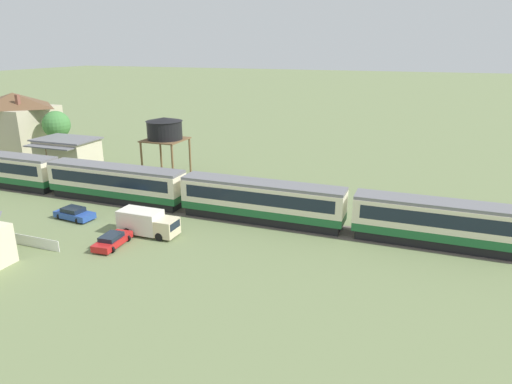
{
  "coord_description": "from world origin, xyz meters",
  "views": [
    {
      "loc": [
        -9.73,
        -40.9,
        17.66
      ],
      "look_at": [
        -26.6,
        3.72,
        2.23
      ],
      "focal_mm": 32.0,
      "sensor_mm": 36.0,
      "label": 1
    }
  ],
  "objects_px": {
    "water_tower": "(165,130)",
    "yard_tree_0": "(56,125)",
    "parked_car_blue": "(74,214)",
    "station_building": "(68,154)",
    "delivery_truck_cream": "(147,222)",
    "parked_car_red": "(112,240)",
    "station_house_brown_roof": "(17,122)",
    "passenger_train": "(264,200)"
  },
  "relations": [
    {
      "from": "parked_car_blue",
      "to": "parked_car_red",
      "type": "bearing_deg",
      "value": -21.9
    },
    {
      "from": "water_tower",
      "to": "parked_car_blue",
      "type": "height_order",
      "value": "water_tower"
    },
    {
      "from": "station_house_brown_roof",
      "to": "delivery_truck_cream",
      "type": "bearing_deg",
      "value": -29.64
    },
    {
      "from": "station_building",
      "to": "station_house_brown_roof",
      "type": "relative_size",
      "value": 0.72
    },
    {
      "from": "yard_tree_0",
      "to": "water_tower",
      "type": "bearing_deg",
      "value": -11.64
    },
    {
      "from": "station_house_brown_roof",
      "to": "station_building",
      "type": "bearing_deg",
      "value": -21.96
    },
    {
      "from": "passenger_train",
      "to": "delivery_truck_cream",
      "type": "relative_size",
      "value": 15.27
    },
    {
      "from": "delivery_truck_cream",
      "to": "yard_tree_0",
      "type": "distance_m",
      "value": 40.08
    },
    {
      "from": "parked_car_blue",
      "to": "yard_tree_0",
      "type": "height_order",
      "value": "yard_tree_0"
    },
    {
      "from": "station_house_brown_roof",
      "to": "water_tower",
      "type": "bearing_deg",
      "value": -9.01
    },
    {
      "from": "station_house_brown_roof",
      "to": "delivery_truck_cream",
      "type": "distance_m",
      "value": 47.72
    },
    {
      "from": "passenger_train",
      "to": "parked_car_blue",
      "type": "height_order",
      "value": "passenger_train"
    },
    {
      "from": "delivery_truck_cream",
      "to": "parked_car_red",
      "type": "bearing_deg",
      "value": -112.22
    },
    {
      "from": "water_tower",
      "to": "parked_car_red",
      "type": "bearing_deg",
      "value": -71.18
    },
    {
      "from": "passenger_train",
      "to": "parked_car_blue",
      "type": "distance_m",
      "value": 20.21
    },
    {
      "from": "passenger_train",
      "to": "parked_car_red",
      "type": "distance_m",
      "value": 15.43
    },
    {
      "from": "station_building",
      "to": "delivery_truck_cream",
      "type": "bearing_deg",
      "value": -34.26
    },
    {
      "from": "station_house_brown_roof",
      "to": "parked_car_blue",
      "type": "height_order",
      "value": "station_house_brown_roof"
    },
    {
      "from": "water_tower",
      "to": "yard_tree_0",
      "type": "xyz_separation_m",
      "value": [
        -23.52,
        4.84,
        -1.49
      ]
    },
    {
      "from": "station_house_brown_roof",
      "to": "water_tower",
      "type": "xyz_separation_m",
      "value": [
        32.43,
        -5.14,
        1.54
      ]
    },
    {
      "from": "parked_car_red",
      "to": "parked_car_blue",
      "type": "bearing_deg",
      "value": 58.19
    },
    {
      "from": "water_tower",
      "to": "parked_car_red",
      "type": "distance_m",
      "value": 23.94
    },
    {
      "from": "water_tower",
      "to": "station_building",
      "type": "bearing_deg",
      "value": -174.26
    },
    {
      "from": "parked_car_red",
      "to": "yard_tree_0",
      "type": "distance_m",
      "value": 41.2
    },
    {
      "from": "water_tower",
      "to": "delivery_truck_cream",
      "type": "height_order",
      "value": "water_tower"
    },
    {
      "from": "station_house_brown_roof",
      "to": "parked_car_red",
      "type": "bearing_deg",
      "value": -34.14
    },
    {
      "from": "station_building",
      "to": "parked_car_blue",
      "type": "height_order",
      "value": "station_building"
    },
    {
      "from": "station_house_brown_roof",
      "to": "delivery_truck_cream",
      "type": "xyz_separation_m",
      "value": [
        41.33,
        -23.52,
        -3.93
      ]
    },
    {
      "from": "water_tower",
      "to": "yard_tree_0",
      "type": "bearing_deg",
      "value": 168.36
    },
    {
      "from": "passenger_train",
      "to": "parked_car_red",
      "type": "xyz_separation_m",
      "value": [
        -10.94,
        -10.73,
        -1.81
      ]
    },
    {
      "from": "station_building",
      "to": "station_house_brown_roof",
      "type": "bearing_deg",
      "value": 158.04
    },
    {
      "from": "water_tower",
      "to": "parked_car_red",
      "type": "xyz_separation_m",
      "value": [
        7.47,
        -21.91,
        -6.12
      ]
    },
    {
      "from": "station_building",
      "to": "yard_tree_0",
      "type": "distance_m",
      "value": 10.47
    },
    {
      "from": "station_house_brown_roof",
      "to": "delivery_truck_cream",
      "type": "relative_size",
      "value": 2.07
    },
    {
      "from": "parked_car_blue",
      "to": "yard_tree_0",
      "type": "distance_m",
      "value": 32.38
    },
    {
      "from": "station_building",
      "to": "yard_tree_0",
      "type": "xyz_separation_m",
      "value": [
        -7.76,
        6.43,
        2.84
      ]
    },
    {
      "from": "station_building",
      "to": "station_house_brown_roof",
      "type": "height_order",
      "value": "station_house_brown_roof"
    },
    {
      "from": "station_building",
      "to": "parked_car_red",
      "type": "relative_size",
      "value": 2.05
    },
    {
      "from": "water_tower",
      "to": "parked_car_blue",
      "type": "relative_size",
      "value": 1.86
    },
    {
      "from": "passenger_train",
      "to": "station_house_brown_roof",
      "type": "relative_size",
      "value": 7.38
    },
    {
      "from": "passenger_train",
      "to": "station_house_brown_roof",
      "type": "height_order",
      "value": "station_house_brown_roof"
    },
    {
      "from": "parked_car_red",
      "to": "passenger_train",
      "type": "bearing_deg",
      "value": -49.64
    }
  ]
}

